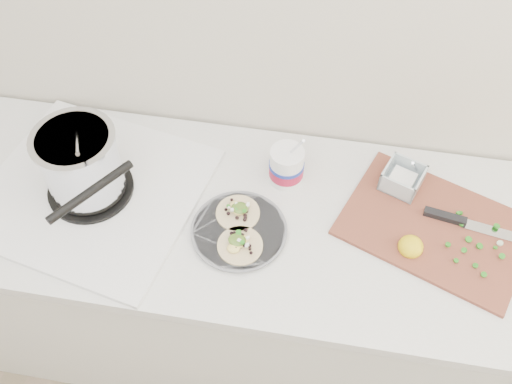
% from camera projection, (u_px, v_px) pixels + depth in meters
% --- Properties ---
extents(counter, '(2.44, 0.66, 0.90)m').
position_uv_depth(counter, '(261.00, 286.00, 1.96)').
color(counter, silver).
rests_on(counter, ground).
extents(stove, '(0.70, 0.66, 0.28)m').
position_uv_depth(stove, '(85.00, 173.00, 1.57)').
color(stove, silver).
rests_on(stove, counter).
extents(taco_plate, '(0.26, 0.26, 0.04)m').
position_uv_depth(taco_plate, '(239.00, 229.00, 1.55)').
color(taco_plate, slate).
rests_on(taco_plate, counter).
extents(tub, '(0.10, 0.10, 0.23)m').
position_uv_depth(tub, '(287.00, 164.00, 1.62)').
color(tub, white).
rests_on(tub, counter).
extents(cutboard, '(0.57, 0.49, 0.08)m').
position_uv_depth(cutboard, '(434.00, 220.00, 1.57)').
color(cutboard, brown).
rests_on(cutboard, counter).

